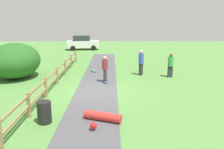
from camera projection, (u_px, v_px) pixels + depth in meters
name	position (u px, v px, depth m)	size (l,w,h in m)	color
ground_plane	(96.00, 90.00, 13.54)	(60.00, 60.00, 0.00)	#568E42
asphalt_path	(96.00, 90.00, 13.54)	(2.40, 28.00, 0.02)	#515156
wooden_fence	(51.00, 79.00, 13.37)	(0.12, 18.12, 1.10)	#997A51
bush_large	(14.00, 61.00, 16.06)	(3.40, 4.08, 2.46)	#286023
trash_bin	(44.00, 112.00, 9.17)	(0.56, 0.56, 0.90)	black
skater_riding	(104.00, 68.00, 14.92)	(0.42, 0.82, 1.74)	#265999
skater_fallen	(101.00, 117.00, 9.33)	(1.60, 1.42, 0.36)	red
skateboard_loose	(93.00, 71.00, 18.16)	(0.53, 0.81, 0.08)	#338C4C
bystander_green	(170.00, 64.00, 16.30)	(0.41, 0.41, 1.72)	#2D2D33
bystander_blue	(140.00, 61.00, 16.91)	(0.52, 0.52, 1.88)	#2D2D33
parked_car_white	(82.00, 43.00, 30.89)	(4.42, 2.50, 1.92)	silver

